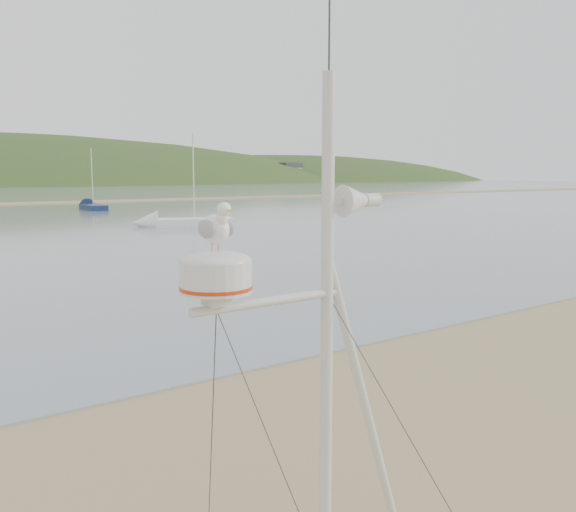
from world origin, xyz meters
TOP-DOWN VIEW (x-y plane):
  - mast_rig at (1.18, -0.90)m, footprint 2.30×2.45m
  - sailboat_white_near at (15.19, 32.03)m, footprint 6.69×4.17m
  - sailboat_blue_far at (17.56, 55.00)m, footprint 2.01×6.47m

SIDE VIEW (x-z plane):
  - sailboat_white_near at x=15.19m, z-range -2.99..3.59m
  - sailboat_blue_far at x=17.56m, z-range -2.88..3.48m
  - mast_rig at x=1.18m, z-range -1.34..3.85m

